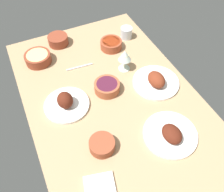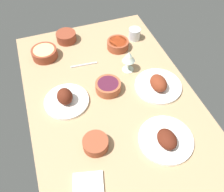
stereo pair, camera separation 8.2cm
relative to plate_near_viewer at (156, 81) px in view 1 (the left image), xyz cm
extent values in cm
cube|color=tan|center=(1.31, 26.91, -4.57)|extent=(140.00, 90.00, 4.00)
cylinder|color=white|center=(0.58, -0.48, -1.77)|extent=(26.41, 26.41, 1.60)
ellipsoid|color=maroon|center=(-0.83, 0.69, 2.55)|extent=(11.72, 8.65, 7.65)
cylinder|color=white|center=(-31.27, 11.17, -1.77)|extent=(26.24, 26.24, 1.60)
ellipsoid|color=#511E11|center=(-32.89, 12.07, 1.90)|extent=(11.10, 8.68, 6.23)
cylinder|color=white|center=(6.94, 50.77, -1.77)|extent=(23.95, 23.95, 1.60)
ellipsoid|color=#511E11|center=(6.52, 51.15, 2.98)|extent=(9.30, 8.12, 8.60)
cylinder|color=brown|center=(39.94, 9.36, 0.19)|extent=(13.93, 13.93, 5.52)
cylinder|color=#9E3314|center=(39.94, 9.36, 2.45)|extent=(11.43, 11.43, 1.00)
cylinder|color=#A35133|center=(7.81, 26.70, 0.18)|extent=(14.17, 14.17, 5.50)
cylinder|color=#4C192D|center=(7.81, 26.70, 2.43)|extent=(11.62, 11.62, 1.00)
cylinder|color=brown|center=(58.48, 39.35, 0.49)|extent=(13.04, 13.04, 6.12)
cylinder|color=white|center=(58.48, 39.35, 3.05)|extent=(10.69, 10.69, 1.00)
cylinder|color=brown|center=(-23.32, 43.58, 0.05)|extent=(12.04, 12.04, 5.23)
cylinder|color=brown|center=(-23.32, 43.58, 2.16)|extent=(9.87, 9.87, 1.00)
cylinder|color=brown|center=(46.85, 55.69, 0.39)|extent=(15.74, 15.74, 5.93)
cylinder|color=#DBCC7A|center=(46.85, 55.69, 2.86)|extent=(12.91, 12.91, 1.00)
cylinder|color=silver|center=(18.90, 10.54, -2.32)|extent=(7.00, 7.00, 0.50)
cylinder|color=silver|center=(18.90, 10.54, 1.43)|extent=(1.00, 1.00, 7.00)
cone|color=silver|center=(18.90, 10.54, 8.18)|extent=(7.60, 7.60, 6.50)
cylinder|color=beige|center=(18.90, 10.54, 6.73)|extent=(4.18, 4.18, 2.80)
cylinder|color=silver|center=(45.41, -4.50, 1.23)|extent=(7.83, 7.83, 7.59)
cube|color=silver|center=(31.39, 34.59, -2.17)|extent=(2.20, 16.45, 0.80)
camera|label=1|loc=(-70.97, 60.90, 99.18)|focal=37.97mm
camera|label=2|loc=(-74.09, 53.29, 99.18)|focal=37.97mm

